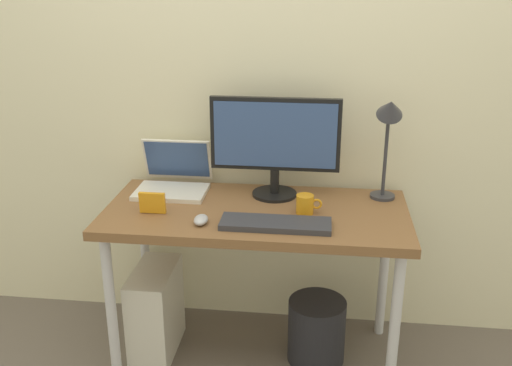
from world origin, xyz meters
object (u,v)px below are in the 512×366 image
object	(u,v)px
laptop	(174,178)
desk_lamp	(389,125)
photo_frame	(152,203)
coffee_mug	(305,204)
mouse	(201,220)
desk	(256,225)
monitor	(275,141)
wastebasket	(316,331)
computer_tower	(156,311)
keyboard	(276,224)

from	to	relation	value
laptop	desk_lamp	xyz separation A→B (m)	(0.95, -0.02, 0.29)
photo_frame	coffee_mug	bearing A→B (deg)	7.01
laptop	mouse	size ratio (longest dim) A/B	3.56
mouse	laptop	bearing A→B (deg)	119.04
desk	monitor	size ratio (longest dim) A/B	2.27
desk_lamp	wastebasket	distance (m)	0.98
computer_tower	photo_frame	bearing A→B (deg)	-60.52
keyboard	laptop	bearing A→B (deg)	144.57
desk	photo_frame	xyz separation A→B (m)	(-0.42, -0.09, 0.12)
laptop	mouse	bearing A→B (deg)	-60.96
monitor	desk_lamp	bearing A→B (deg)	0.11
keyboard	computer_tower	size ratio (longest dim) A/B	1.05
coffee_mug	computer_tower	world-z (taller)	coffee_mug
keyboard	photo_frame	size ratio (longest dim) A/B	4.00
mouse	desk	bearing A→B (deg)	40.41
desk	mouse	distance (m)	0.28
photo_frame	desk	bearing A→B (deg)	12.47
desk	computer_tower	world-z (taller)	desk
monitor	photo_frame	size ratio (longest dim) A/B	5.17
desk_lamp	computer_tower	xyz separation A→B (m)	(-1.01, -0.19, -0.87)
desk_lamp	photo_frame	bearing A→B (deg)	-164.60
desk_lamp	photo_frame	xyz separation A→B (m)	(-0.97, -0.27, -0.30)
computer_tower	wastebasket	distance (m)	0.74
keyboard	coffee_mug	xyz separation A→B (m)	(0.11, 0.15, 0.03)
desk_lamp	wastebasket	bearing A→B (deg)	-146.41
desk_lamp	coffee_mug	size ratio (longest dim) A/B	4.43
desk	desk_lamp	distance (m)	0.71
laptop	desk	bearing A→B (deg)	-25.51
desk	desk_lamp	size ratio (longest dim) A/B	2.68
mouse	photo_frame	bearing A→B (deg)	160.49
coffee_mug	monitor	bearing A→B (deg)	127.83
coffee_mug	mouse	bearing A→B (deg)	-159.22
desk	wastebasket	world-z (taller)	desk
mouse	photo_frame	world-z (taller)	photo_frame
desk	desk_lamp	xyz separation A→B (m)	(0.54, 0.17, 0.42)
mouse	coffee_mug	world-z (taller)	coffee_mug
wastebasket	monitor	bearing A→B (deg)	140.44
computer_tower	wastebasket	xyz separation A→B (m)	(0.74, 0.02, -0.06)
keyboard	photo_frame	world-z (taller)	photo_frame
desk_lamp	keyboard	world-z (taller)	desk_lamp
coffee_mug	computer_tower	size ratio (longest dim) A/B	0.26
keyboard	coffee_mug	size ratio (longest dim) A/B	4.05
desk	photo_frame	distance (m)	0.45
mouse	coffee_mug	xyz separation A→B (m)	(0.41, 0.16, 0.02)
keyboard	desk_lamp	bearing A→B (deg)	37.08
monitor	wastebasket	size ratio (longest dim) A/B	1.90
keyboard	mouse	world-z (taller)	mouse
laptop	photo_frame	xyz separation A→B (m)	(-0.02, -0.29, -0.01)
desk	keyboard	size ratio (longest dim) A/B	2.93
monitor	keyboard	bearing A→B (deg)	-84.13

